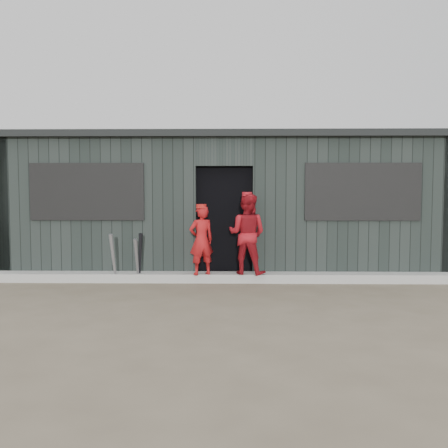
{
  "coord_description": "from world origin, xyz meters",
  "views": [
    {
      "loc": [
        0.16,
        -6.7,
        1.59
      ],
      "look_at": [
        0.0,
        1.8,
        1.0
      ],
      "focal_mm": 40.0,
      "sensor_mm": 36.0,
      "label": 1
    }
  ],
  "objects_px": {
    "bat_mid": "(137,261)",
    "bat_right": "(140,258)",
    "player_red_left": "(201,240)",
    "dugout": "(226,204)",
    "player_red_right": "(247,234)",
    "bat_left": "(113,258)",
    "player_grey_back": "(236,241)"
  },
  "relations": [
    {
      "from": "player_red_left",
      "to": "dugout",
      "type": "distance_m",
      "value": 1.97
    },
    {
      "from": "dugout",
      "to": "player_red_left",
      "type": "bearing_deg",
      "value": -101.57
    },
    {
      "from": "bat_right",
      "to": "player_red_left",
      "type": "bearing_deg",
      "value": -3.26
    },
    {
      "from": "bat_left",
      "to": "player_red_right",
      "type": "relative_size",
      "value": 0.64
    },
    {
      "from": "bat_right",
      "to": "player_grey_back",
      "type": "relative_size",
      "value": 0.66
    },
    {
      "from": "bat_left",
      "to": "player_grey_back",
      "type": "height_order",
      "value": "player_grey_back"
    },
    {
      "from": "bat_right",
      "to": "player_red_right",
      "type": "relative_size",
      "value": 0.63
    },
    {
      "from": "player_red_right",
      "to": "player_red_left",
      "type": "bearing_deg",
      "value": 26.14
    },
    {
      "from": "bat_right",
      "to": "player_red_left",
      "type": "relative_size",
      "value": 0.74
    },
    {
      "from": "bat_mid",
      "to": "player_red_left",
      "type": "xyz_separation_m",
      "value": [
        1.09,
        0.03,
        0.35
      ]
    },
    {
      "from": "bat_mid",
      "to": "bat_right",
      "type": "distance_m",
      "value": 0.11
    },
    {
      "from": "bat_left",
      "to": "player_red_left",
      "type": "relative_size",
      "value": 0.75
    },
    {
      "from": "bat_right",
      "to": "player_grey_back",
      "type": "bearing_deg",
      "value": 22.91
    },
    {
      "from": "bat_mid",
      "to": "bat_right",
      "type": "xyz_separation_m",
      "value": [
        0.03,
        0.09,
        0.04
      ]
    },
    {
      "from": "player_red_left",
      "to": "dugout",
      "type": "xyz_separation_m",
      "value": [
        0.38,
        1.85,
        0.55
      ]
    },
    {
      "from": "bat_mid",
      "to": "bat_right",
      "type": "bearing_deg",
      "value": 69.94
    },
    {
      "from": "bat_left",
      "to": "bat_mid",
      "type": "height_order",
      "value": "bat_left"
    },
    {
      "from": "player_red_right",
      "to": "dugout",
      "type": "relative_size",
      "value": 0.17
    },
    {
      "from": "player_red_left",
      "to": "player_red_right",
      "type": "xyz_separation_m",
      "value": [
        0.77,
        0.09,
        0.1
      ]
    },
    {
      "from": "player_red_left",
      "to": "player_red_right",
      "type": "distance_m",
      "value": 0.78
    },
    {
      "from": "bat_left",
      "to": "player_red_right",
      "type": "bearing_deg",
      "value": 3.56
    },
    {
      "from": "bat_right",
      "to": "player_red_right",
      "type": "height_order",
      "value": "player_red_right"
    },
    {
      "from": "bat_mid",
      "to": "bat_right",
      "type": "height_order",
      "value": "bat_right"
    },
    {
      "from": "player_grey_back",
      "to": "dugout",
      "type": "relative_size",
      "value": 0.16
    },
    {
      "from": "bat_mid",
      "to": "player_red_left",
      "type": "height_order",
      "value": "player_red_left"
    },
    {
      "from": "bat_left",
      "to": "player_grey_back",
      "type": "xyz_separation_m",
      "value": [
        2.07,
        0.8,
        0.22
      ]
    },
    {
      "from": "bat_left",
      "to": "bat_mid",
      "type": "distance_m",
      "value": 0.4
    },
    {
      "from": "bat_left",
      "to": "player_red_right",
      "type": "xyz_separation_m",
      "value": [
        2.25,
        0.14,
        0.41
      ]
    },
    {
      "from": "bat_left",
      "to": "player_red_left",
      "type": "height_order",
      "value": "player_red_left"
    },
    {
      "from": "player_grey_back",
      "to": "dugout",
      "type": "xyz_separation_m",
      "value": [
        -0.2,
        1.1,
        0.64
      ]
    },
    {
      "from": "player_red_right",
      "to": "bat_mid",
      "type": "bearing_deg",
      "value": 23.36
    },
    {
      "from": "bat_mid",
      "to": "player_grey_back",
      "type": "relative_size",
      "value": 0.61
    }
  ]
}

